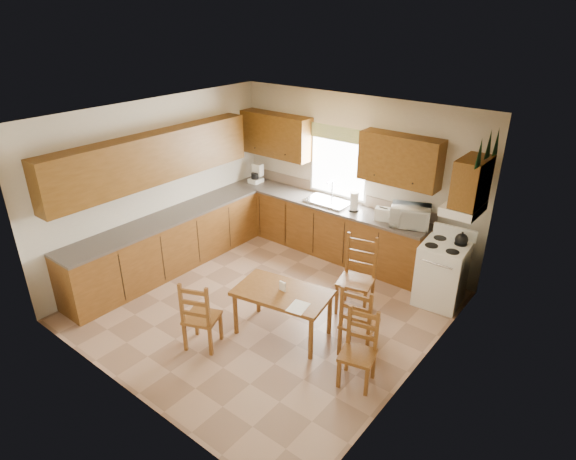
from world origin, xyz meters
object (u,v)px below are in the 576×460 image
Objects in this scene: stove at (441,274)px; chair_near_right at (360,319)px; microwave at (410,216)px; dining_table at (283,312)px; chair_far_right at (358,351)px; chair_near_left at (202,313)px; chair_far_left at (356,277)px.

chair_near_right reaches higher than stove.
stove is 1.70× the size of microwave.
microwave is 2.12m from chair_near_right.
dining_table is 1.26m from chair_far_right.
stove is 0.94× the size of chair_near_left.
chair_near_left is (-1.95, -2.81, 0.03)m from stove.
microwave reaches higher than chair_near_left.
chair_near_right is (1.61, 1.10, 0.01)m from chair_near_left.
chair_far_left is (-0.51, 0.75, 0.05)m from chair_near_right.
stove reaches higher than dining_table.
microwave is at bearing -134.80° from chair_near_left.
dining_table is 1.10× the size of chair_far_left.
stove is 0.83× the size of chair_far_left.
stove is 1.74m from chair_near_right.
chair_far_right is at bearing 175.46° from chair_near_left.
chair_far_left is at bearing -136.64° from stove.
chair_far_left is (1.10, 1.85, 0.07)m from chair_near_left.
chair_near_right is at bearing 104.53° from chair_far_right.
chair_near_left reaches higher than dining_table.
chair_far_right is at bearing -71.02° from chair_far_left.
dining_table is (-0.61, -2.29, -0.76)m from microwave.
chair_far_left reaches higher than dining_table.
microwave is at bearing 64.49° from dining_table.
stove is 1.28m from chair_far_left.
stove is at bearing -147.59° from chair_near_left.
chair_far_left is at bearing 55.34° from dining_table.
chair_near_right is at bearing 6.12° from dining_table.
chair_far_right is (1.88, 0.62, -0.03)m from chair_near_left.
chair_near_left is 1.06× the size of chair_far_right.
stove is 3.42m from chair_near_left.
chair_near_right is (0.36, -2.00, -0.59)m from microwave.
chair_far_left reaches higher than stove.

